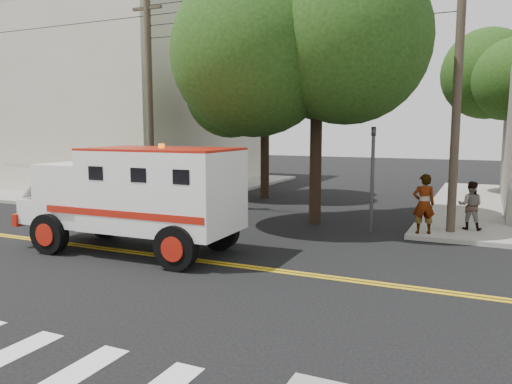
% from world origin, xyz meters
% --- Properties ---
extents(ground, '(100.00, 100.00, 0.00)m').
position_xyz_m(ground, '(0.00, 0.00, 0.00)').
color(ground, black).
rests_on(ground, ground).
extents(sidewalk_nw, '(17.00, 17.00, 0.15)m').
position_xyz_m(sidewalk_nw, '(-13.50, 13.50, 0.07)').
color(sidewalk_nw, gray).
rests_on(sidewalk_nw, ground).
extents(building_left, '(16.00, 14.00, 10.00)m').
position_xyz_m(building_left, '(-15.50, 15.00, 5.15)').
color(building_left, '#BCB09A').
rests_on(building_left, sidewalk_nw).
extents(utility_pole_left, '(0.28, 0.28, 9.00)m').
position_xyz_m(utility_pole_left, '(-5.60, 6.00, 4.50)').
color(utility_pole_left, '#382D23').
rests_on(utility_pole_left, ground).
extents(utility_pole_right, '(0.28, 0.28, 9.00)m').
position_xyz_m(utility_pole_right, '(6.30, 6.20, 4.50)').
color(utility_pole_right, '#382D23').
rests_on(utility_pole_right, ground).
extents(tree_main, '(6.08, 5.70, 9.85)m').
position_xyz_m(tree_main, '(1.94, 6.21, 7.20)').
color(tree_main, black).
rests_on(tree_main, ground).
extents(tree_left, '(4.48, 4.20, 7.70)m').
position_xyz_m(tree_left, '(-2.68, 11.79, 5.73)').
color(tree_left, black).
rests_on(tree_left, ground).
extents(traffic_signal, '(0.15, 0.18, 3.60)m').
position_xyz_m(traffic_signal, '(3.80, 5.60, 2.23)').
color(traffic_signal, '#3F3F42').
rests_on(traffic_signal, ground).
extents(accessibility_sign, '(0.45, 0.10, 2.02)m').
position_xyz_m(accessibility_sign, '(-6.20, 6.17, 1.37)').
color(accessibility_sign, '#3F3F42').
rests_on(accessibility_sign, ground).
extents(palm_planter, '(3.52, 2.63, 2.36)m').
position_xyz_m(palm_planter, '(-7.44, 6.62, 1.65)').
color(palm_planter, '#1E3314').
rests_on(palm_planter, sidewalk_nw).
extents(armored_truck, '(6.67, 2.82, 3.01)m').
position_xyz_m(armored_truck, '(-1.71, 0.11, 1.71)').
color(armored_truck, white).
rests_on(armored_truck, ground).
extents(pedestrian_a, '(0.83, 0.68, 1.95)m').
position_xyz_m(pedestrian_a, '(5.50, 5.50, 1.12)').
color(pedestrian_a, gray).
rests_on(pedestrian_a, sidewalk_ne).
extents(pedestrian_b, '(0.82, 0.65, 1.63)m').
position_xyz_m(pedestrian_b, '(6.86, 6.85, 0.97)').
color(pedestrian_b, gray).
rests_on(pedestrian_b, sidewalk_ne).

